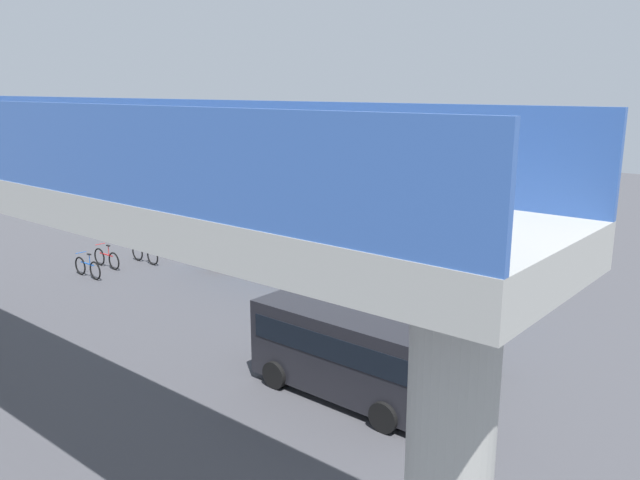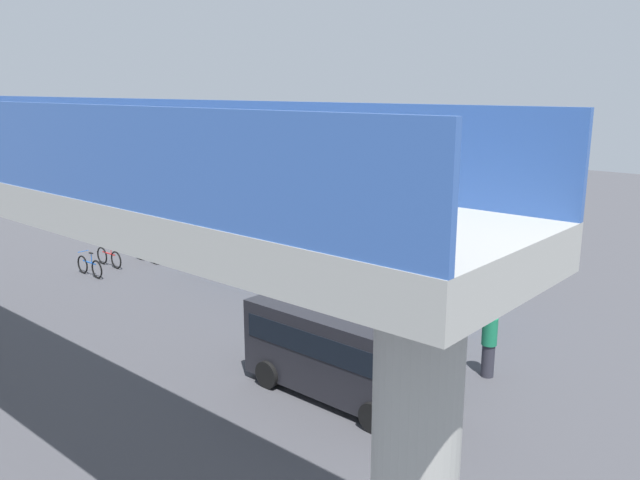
% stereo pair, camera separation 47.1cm
% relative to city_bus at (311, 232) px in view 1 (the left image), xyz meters
% --- Properties ---
extents(ground, '(80.00, 80.00, 0.00)m').
position_rel_city_bus_xyz_m(ground, '(-1.03, -0.80, -1.88)').
color(ground, '#424247').
extents(city_bus, '(11.54, 2.85, 3.15)m').
position_rel_city_bus_xyz_m(city_bus, '(0.00, 0.00, 0.00)').
color(city_bus, '#196BB7').
rests_on(city_bus, ground).
extents(parked_van, '(4.80, 2.17, 2.05)m').
position_rel_city_bus_xyz_m(parked_van, '(-6.60, 6.18, -0.70)').
color(parked_van, black).
rests_on(parked_van, ground).
extents(bicycle_blue, '(1.77, 0.44, 0.96)m').
position_rel_city_bus_xyz_m(bicycle_blue, '(6.91, 5.07, -1.51)').
color(bicycle_blue, black).
rests_on(bicycle_blue, ground).
extents(bicycle_red, '(1.77, 0.44, 0.96)m').
position_rel_city_bus_xyz_m(bicycle_red, '(7.57, 3.84, -1.51)').
color(bicycle_red, black).
rests_on(bicycle_red, ground).
extents(bicycle_orange, '(1.77, 0.44, 0.96)m').
position_rel_city_bus_xyz_m(bicycle_orange, '(6.99, 2.42, -1.51)').
color(bicycle_orange, black).
rests_on(bicycle_orange, ground).
extents(pedestrian, '(0.38, 0.38, 1.79)m').
position_rel_city_bus_xyz_m(pedestrian, '(-8.74, 3.10, -1.00)').
color(pedestrian, '#2D2D38').
rests_on(pedestrian, ground).
extents(traffic_sign, '(0.08, 0.60, 2.80)m').
position_rel_city_bus_xyz_m(traffic_sign, '(-2.07, -4.12, 0.01)').
color(traffic_sign, slate).
rests_on(traffic_sign, ground).
extents(lane_dash_leftmost, '(2.00, 0.20, 0.01)m').
position_rel_city_bus_xyz_m(lane_dash_leftmost, '(-5.03, -3.03, -1.88)').
color(lane_dash_leftmost, silver).
rests_on(lane_dash_leftmost, ground).
extents(lane_dash_left, '(2.00, 0.20, 0.01)m').
position_rel_city_bus_xyz_m(lane_dash_left, '(-1.03, -3.03, -1.88)').
color(lane_dash_left, silver).
rests_on(lane_dash_left, ground).
extents(lane_dash_centre, '(2.00, 0.20, 0.01)m').
position_rel_city_bus_xyz_m(lane_dash_centre, '(2.97, -3.03, -1.88)').
color(lane_dash_centre, silver).
rests_on(lane_dash_centre, ground).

